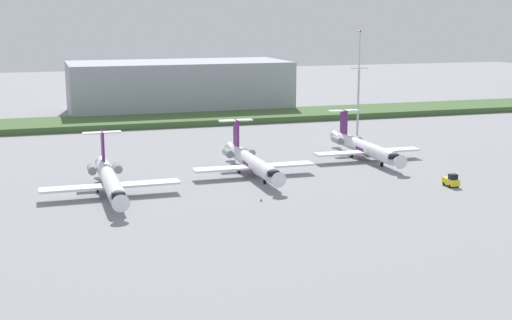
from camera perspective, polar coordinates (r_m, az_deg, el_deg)
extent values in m
plane|color=gray|center=(150.82, -2.35, 0.39)|extent=(500.00, 500.00, 0.00)
cube|color=#426033|center=(198.49, -6.10, 3.30)|extent=(320.00, 20.00, 1.69)
cylinder|color=white|center=(119.09, -11.74, -1.67)|extent=(2.70, 24.00, 2.70)
cone|color=white|center=(106.05, -10.99, -3.28)|extent=(2.70, 3.00, 2.70)
cone|color=white|center=(132.72, -12.36, -0.34)|extent=(2.30, 4.00, 2.29)
cube|color=black|center=(107.76, -11.12, -2.79)|extent=(2.02, 1.80, 0.90)
cylinder|color=#591E66|center=(119.13, -11.74, -1.74)|extent=(2.76, 3.60, 2.76)
cube|color=white|center=(117.87, -14.54, -2.25)|extent=(11.00, 3.20, 0.36)
cube|color=white|center=(118.95, -8.85, -1.88)|extent=(11.00, 3.20, 0.36)
cube|color=#591E66|center=(129.03, -12.31, 1.11)|extent=(0.36, 3.20, 5.20)
cube|color=white|center=(128.92, -12.37, 2.18)|extent=(6.80, 1.80, 0.24)
cylinder|color=gray|center=(127.82, -13.17, -0.74)|extent=(1.50, 3.40, 1.50)
cylinder|color=gray|center=(128.20, -11.17, -0.62)|extent=(1.50, 3.40, 1.50)
cylinder|color=gray|center=(112.25, -11.32, -3.23)|extent=(0.20, 0.20, 0.65)
cylinder|color=black|center=(112.39, -11.31, -3.50)|extent=(0.30, 0.90, 0.90)
cylinder|color=black|center=(121.73, -12.71, -2.40)|extent=(0.35, 0.90, 0.90)
cylinder|color=black|center=(122.06, -10.93, -2.28)|extent=(0.35, 0.90, 0.90)
cylinder|color=white|center=(131.24, -0.30, -0.20)|extent=(2.70, 24.00, 2.70)
cone|color=white|center=(118.71, 1.62, -1.47)|extent=(2.70, 3.00, 2.70)
cone|color=white|center=(144.43, -1.93, 0.88)|extent=(2.29, 4.00, 2.29)
cube|color=black|center=(120.36, 1.33, -1.06)|extent=(2.03, 1.80, 0.90)
cylinder|color=#591E66|center=(131.27, -0.30, -0.26)|extent=(2.76, 3.60, 2.76)
cube|color=white|center=(128.85, -2.68, -0.71)|extent=(11.00, 3.20, 0.36)
cube|color=white|center=(132.27, 2.28, -0.39)|extent=(11.00, 3.20, 0.36)
cube|color=#591E66|center=(140.89, -1.62, 2.25)|extent=(0.36, 3.20, 5.20)
cube|color=white|center=(140.81, -1.65, 3.23)|extent=(6.80, 1.80, 0.24)
cylinder|color=gray|center=(139.26, -2.30, 0.56)|extent=(1.50, 3.40, 1.50)
cylinder|color=gray|center=(140.47, -0.52, 0.67)|extent=(1.50, 3.40, 1.50)
cylinder|color=gray|center=(124.63, 0.71, -1.52)|extent=(0.20, 0.20, 0.65)
cylinder|color=black|center=(124.76, 0.71, -1.77)|extent=(0.30, 0.90, 0.90)
cylinder|color=black|center=(133.39, -1.38, -0.89)|extent=(0.35, 0.90, 0.90)
cylinder|color=black|center=(134.46, 0.18, -0.79)|extent=(0.35, 0.90, 0.90)
cylinder|color=white|center=(147.48, 8.85, 0.98)|extent=(2.70, 24.00, 2.70)
cone|color=white|center=(135.74, 11.36, -0.03)|extent=(2.70, 3.00, 2.70)
cone|color=white|center=(159.95, 6.65, 1.86)|extent=(2.30, 4.00, 2.29)
cube|color=black|center=(137.28, 10.99, 0.31)|extent=(2.02, 1.80, 0.90)
cylinder|color=#591E66|center=(147.51, 8.85, 0.92)|extent=(2.76, 3.60, 2.76)
cube|color=white|center=(144.21, 6.91, 0.54)|extent=(11.00, 3.20, 0.36)
cube|color=white|center=(149.40, 11.05, 0.80)|extent=(11.00, 3.20, 0.36)
cube|color=#591E66|center=(156.63, 7.13, 3.11)|extent=(0.36, 3.20, 5.20)
cube|color=white|center=(156.56, 7.10, 3.99)|extent=(6.80, 1.80, 0.24)
cylinder|color=gray|center=(154.69, 6.61, 1.61)|extent=(1.50, 3.40, 1.50)
cylinder|color=gray|center=(156.55, 8.12, 1.69)|extent=(1.50, 3.40, 1.50)
cylinder|color=gray|center=(141.25, 10.16, -0.14)|extent=(0.20, 0.20, 0.65)
cylinder|color=black|center=(141.36, 10.15, -0.36)|extent=(0.30, 0.90, 0.90)
cylinder|color=black|center=(149.16, 7.77, 0.34)|extent=(0.35, 0.90, 0.90)
cylinder|color=black|center=(150.79, 9.08, 0.43)|extent=(0.35, 0.90, 0.90)
cylinder|color=#B2B2B7|center=(173.07, 8.27, 4.51)|extent=(0.50, 0.50, 16.55)
cylinder|color=#B2B2B7|center=(171.99, 8.40, 8.72)|extent=(0.28, 0.28, 8.91)
cube|color=#B2B2B7|center=(172.23, 8.36, 7.37)|extent=(4.40, 0.20, 0.20)
sphere|color=red|center=(171.82, 8.44, 10.29)|extent=(0.50, 0.50, 0.50)
cube|color=#9EA3AD|center=(220.67, -6.27, 5.93)|extent=(66.70, 29.66, 15.50)
cube|color=yellow|center=(127.74, 15.52, -1.69)|extent=(1.70, 3.20, 1.10)
cube|color=black|center=(127.07, 15.68, -1.31)|extent=(1.36, 1.10, 0.90)
cylinder|color=black|center=(126.68, 15.45, -2.06)|extent=(0.22, 0.60, 0.60)
cylinder|color=black|center=(127.49, 16.02, -2.00)|extent=(0.22, 0.60, 0.60)
cylinder|color=black|center=(128.25, 14.99, -1.87)|extent=(0.22, 0.60, 0.60)
cylinder|color=black|center=(129.05, 15.55, -1.82)|extent=(0.22, 0.60, 0.60)
cone|color=orange|center=(113.40, 0.42, -3.23)|extent=(0.44, 0.44, 0.55)
cone|color=orange|center=(115.07, 1.94, -3.01)|extent=(0.44, 0.44, 0.55)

